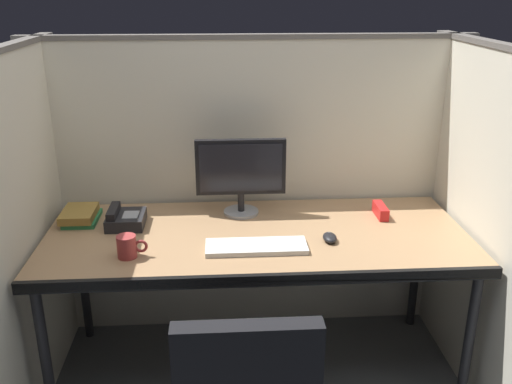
% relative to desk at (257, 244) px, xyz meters
% --- Properties ---
extents(cubicle_partition_rear, '(2.21, 0.06, 1.57)m').
position_rel_desk_xyz_m(cubicle_partition_rear, '(0.00, 0.46, 0.10)').
color(cubicle_partition_rear, beige).
rests_on(cubicle_partition_rear, ground).
extents(cubicle_partition_left, '(0.06, 1.41, 1.57)m').
position_rel_desk_xyz_m(cubicle_partition_left, '(-0.99, -0.09, 0.10)').
color(cubicle_partition_left, beige).
rests_on(cubicle_partition_left, ground).
extents(cubicle_partition_right, '(0.06, 1.41, 1.57)m').
position_rel_desk_xyz_m(cubicle_partition_right, '(0.99, -0.09, 0.10)').
color(cubicle_partition_right, beige).
rests_on(cubicle_partition_right, ground).
extents(desk, '(1.90, 0.80, 0.74)m').
position_rel_desk_xyz_m(desk, '(0.00, 0.00, 0.00)').
color(desk, '#997551').
rests_on(desk, ground).
extents(monitor_center, '(0.43, 0.17, 0.37)m').
position_rel_desk_xyz_m(monitor_center, '(-0.06, 0.25, 0.27)').
color(monitor_center, gray).
rests_on(monitor_center, desk).
extents(keyboard_main, '(0.43, 0.15, 0.02)m').
position_rel_desk_xyz_m(keyboard_main, '(-0.01, -0.15, 0.06)').
color(keyboard_main, silver).
rests_on(keyboard_main, desk).
extents(computer_mouse, '(0.06, 0.10, 0.04)m').
position_rel_desk_xyz_m(computer_mouse, '(0.31, -0.09, 0.07)').
color(computer_mouse, black).
rests_on(computer_mouse, desk).
extents(desk_phone, '(0.17, 0.19, 0.09)m').
position_rel_desk_xyz_m(desk_phone, '(-0.61, 0.14, 0.08)').
color(desk_phone, black).
rests_on(desk_phone, desk).
extents(red_stapler, '(0.04, 0.15, 0.06)m').
position_rel_desk_xyz_m(red_stapler, '(0.61, 0.17, 0.08)').
color(red_stapler, red).
rests_on(red_stapler, desk).
extents(coffee_mug, '(0.13, 0.08, 0.09)m').
position_rel_desk_xyz_m(coffee_mug, '(-0.54, -0.19, 0.10)').
color(coffee_mug, '#993333').
rests_on(coffee_mug, desk).
extents(book_stack, '(0.16, 0.22, 0.06)m').
position_rel_desk_xyz_m(book_stack, '(-0.82, 0.20, 0.08)').
color(book_stack, '#26723F').
rests_on(book_stack, desk).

